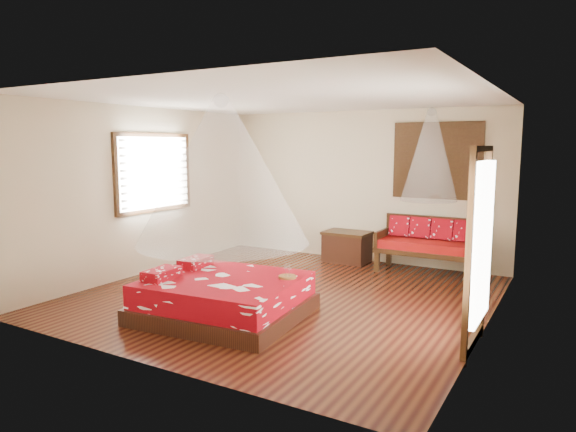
% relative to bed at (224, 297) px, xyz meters
% --- Properties ---
extents(room, '(5.54, 5.54, 2.84)m').
position_rel_bed_xyz_m(room, '(0.21, 1.20, 1.15)').
color(room, black).
rests_on(room, ground).
extents(bed, '(2.06, 1.90, 0.63)m').
position_rel_bed_xyz_m(bed, '(0.00, 0.00, 0.00)').
color(bed, black).
rests_on(bed, floor).
extents(daybed, '(1.67, 0.74, 0.94)m').
position_rel_bed_xyz_m(daybed, '(1.65, 3.57, 0.27)').
color(daybed, black).
rests_on(daybed, floor).
extents(storage_chest, '(0.84, 0.61, 0.57)m').
position_rel_bed_xyz_m(storage_chest, '(0.11, 3.65, 0.04)').
color(storage_chest, black).
rests_on(storage_chest, floor).
extents(shutter_panel, '(1.52, 0.06, 1.32)m').
position_rel_bed_xyz_m(shutter_panel, '(1.65, 3.91, 1.65)').
color(shutter_panel, black).
rests_on(shutter_panel, wall_back).
extents(window_left, '(0.10, 1.74, 1.34)m').
position_rel_bed_xyz_m(window_left, '(-2.49, 1.40, 1.45)').
color(window_left, black).
rests_on(window_left, wall_left).
extents(glazed_door, '(0.08, 1.02, 2.16)m').
position_rel_bed_xyz_m(glazed_door, '(2.93, 0.60, 0.82)').
color(glazed_door, black).
rests_on(glazed_door, floor).
extents(wine_tray, '(0.23, 0.23, 0.19)m').
position_rel_bed_xyz_m(wine_tray, '(0.70, 0.40, 0.30)').
color(wine_tray, brown).
rests_on(wine_tray, bed).
extents(mosquito_net_main, '(2.14, 2.14, 1.80)m').
position_rel_bed_xyz_m(mosquito_net_main, '(0.01, 0.00, 1.60)').
color(mosquito_net_main, white).
rests_on(mosquito_net_main, ceiling).
extents(mosquito_net_daybed, '(0.92, 0.92, 1.50)m').
position_rel_bed_xyz_m(mosquito_net_daybed, '(1.65, 3.45, 1.75)').
color(mosquito_net_daybed, white).
rests_on(mosquito_net_daybed, ceiling).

